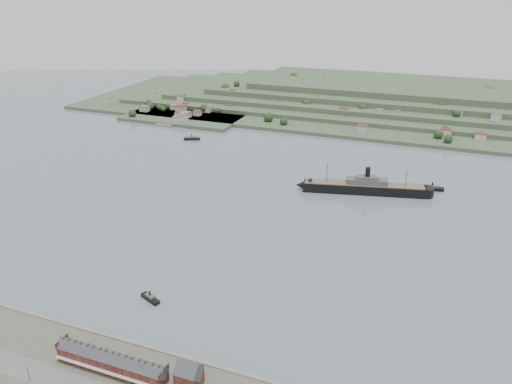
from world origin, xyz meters
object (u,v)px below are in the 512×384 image
(terrace_row, at_px, (111,362))
(gabled_building, at_px, (189,375))
(steamship, at_px, (360,187))
(tugboat, at_px, (150,298))

(terrace_row, bearing_deg, gabled_building, 6.12)
(gabled_building, height_order, steamship, steamship)
(terrace_row, xyz_separation_m, steamship, (67.34, 251.80, -1.77))
(terrace_row, distance_m, gabled_building, 37.74)
(gabled_building, bearing_deg, steamship, 83.13)
(steamship, xyz_separation_m, tugboat, (-82.07, -196.86, -3.58))
(tugboat, bearing_deg, steamship, 67.37)
(gabled_building, distance_m, tugboat, 73.25)
(terrace_row, xyz_separation_m, gabled_building, (37.50, 4.02, 1.34))
(steamship, bearing_deg, gabled_building, -96.87)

